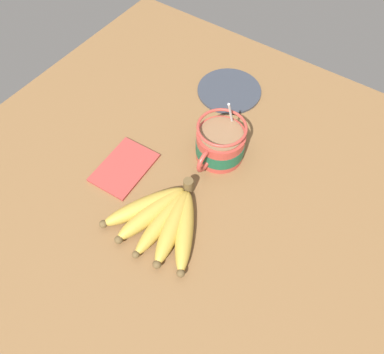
% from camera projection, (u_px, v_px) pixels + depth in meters
% --- Properties ---
extents(table, '(0.98, 0.98, 0.03)m').
position_uv_depth(table, '(184.00, 184.00, 0.79)').
color(table, brown).
rests_on(table, ground).
extents(coffee_mug, '(0.15, 0.10, 0.14)m').
position_uv_depth(coffee_mug, '(220.00, 144.00, 0.78)').
color(coffee_mug, '#B23D33').
rests_on(coffee_mug, table).
extents(banana_bunch, '(0.19, 0.20, 0.04)m').
position_uv_depth(banana_bunch, '(163.00, 219.00, 0.71)').
color(banana_bunch, brown).
rests_on(banana_bunch, table).
extents(napkin, '(0.14, 0.10, 0.01)m').
position_uv_depth(napkin, '(124.00, 167.00, 0.79)').
color(napkin, '#A33833').
rests_on(napkin, table).
extents(small_plate, '(0.16, 0.16, 0.01)m').
position_uv_depth(small_plate, '(229.00, 90.00, 0.92)').
color(small_plate, '#333842').
rests_on(small_plate, table).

